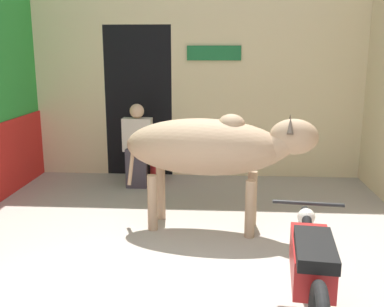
# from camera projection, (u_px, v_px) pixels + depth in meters

# --- Properties ---
(wall_back_with_doorway) EXTENTS (5.21, 0.93, 3.74)m
(wall_back_with_doorway) POSITION_uv_depth(u_px,v_px,m) (178.00, 74.00, 7.31)
(wall_back_with_doorway) COLOR beige
(wall_back_with_doorway) RESTS_ON ground_plane
(cow) EXTENTS (2.17, 0.89, 1.35)m
(cow) POSITION_uv_depth(u_px,v_px,m) (212.00, 148.00, 4.99)
(cow) COLOR tan
(cow) RESTS_ON ground_plane
(motorcycle_near) EXTENTS (0.58, 2.01, 0.78)m
(motorcycle_near) POSITION_uv_depth(u_px,v_px,m) (311.00, 268.00, 3.27)
(motorcycle_near) COLOR black
(motorcycle_near) RESTS_ON ground_plane
(shopkeeper_seated) EXTENTS (0.44, 0.34, 1.24)m
(shopkeeper_seated) POSITION_uv_depth(u_px,v_px,m) (137.00, 143.00, 6.70)
(shopkeeper_seated) COLOR #3D3842
(shopkeeper_seated) RESTS_ON ground_plane
(plastic_stool) EXTENTS (0.30, 0.30, 0.48)m
(plastic_stool) POSITION_uv_depth(u_px,v_px,m) (157.00, 166.00, 6.99)
(plastic_stool) COLOR red
(plastic_stool) RESTS_ON ground_plane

